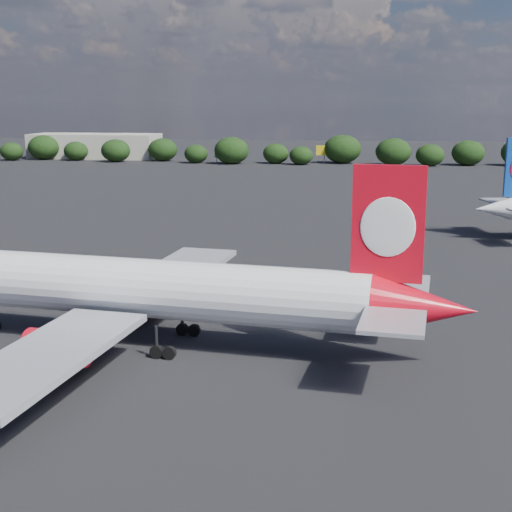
# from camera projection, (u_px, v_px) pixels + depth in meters

# --- Properties ---
(ground) EXTENTS (500.00, 500.00, 0.00)m
(ground) POSITION_uv_depth(u_px,v_px,m) (195.00, 236.00, 102.26)
(ground) COLOR black
(ground) RESTS_ON ground
(qantas_airliner) EXTENTS (45.17, 43.02, 14.73)m
(qantas_airliner) POSITION_uv_depth(u_px,v_px,m) (166.00, 291.00, 55.67)
(qantas_airliner) COLOR white
(qantas_airliner) RESTS_ON ground
(terminal_building) EXTENTS (42.00, 16.00, 8.00)m
(terminal_building) POSITION_uv_depth(u_px,v_px,m) (95.00, 146.00, 238.23)
(terminal_building) COLOR #A59E8E
(terminal_building) RESTS_ON ground
(highway_sign) EXTENTS (6.00, 0.30, 4.50)m
(highway_sign) POSITION_uv_depth(u_px,v_px,m) (224.00, 154.00, 216.24)
(highway_sign) COLOR #156B28
(highway_sign) RESTS_ON ground
(billboard_yellow) EXTENTS (5.00, 0.30, 5.50)m
(billboard_yellow) POSITION_uv_depth(u_px,v_px,m) (324.00, 151.00, 217.59)
(billboard_yellow) COLOR yellow
(billboard_yellow) RESTS_ON ground
(horizon_treeline) EXTENTS (201.37, 16.42, 9.12)m
(horizon_treeline) POSITION_uv_depth(u_px,v_px,m) (349.00, 152.00, 214.35)
(horizon_treeline) COLOR black
(horizon_treeline) RESTS_ON ground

